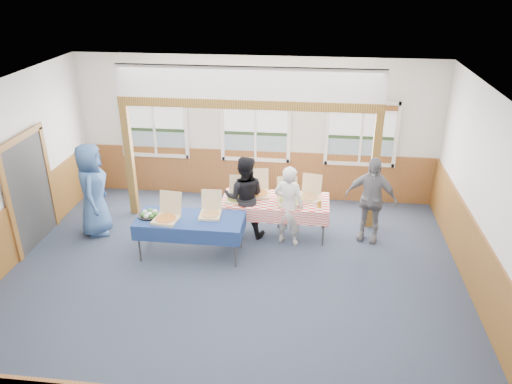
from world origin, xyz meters
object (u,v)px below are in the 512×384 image
Objects in this scene: woman_white at (289,206)px; man_blue at (93,190)px; woman_black at (244,197)px; person_grey at (371,199)px; table_right at (275,202)px; table_left at (190,221)px.

woman_white is 0.85× the size of man_blue.
woman_black is 2.42m from person_grey.
woman_white is at bearing -54.16° from table_right.
table_right is 1.29× the size of woman_black.
man_blue reaches higher than woman_white.
person_grey reaches higher than table_left.
man_blue reaches higher than table_left.
woman_white is 0.96× the size of woman_black.
table_left is at bearing -152.02° from table_right.
table_right is 1.82m from person_grey.
person_grey is (1.82, 0.03, 0.15)m from table_right.
man_blue is at bearing 3.52° from woman_black.
man_blue is (-2.95, -0.24, 0.11)m from woman_black.
table_right is at bearing -97.94° from man_blue.
table_left is 1.27× the size of woman_black.
man_blue reaches higher than person_grey.
person_grey is (3.29, 0.98, 0.15)m from table_left.
man_blue is at bearing -179.34° from table_right.
table_left and table_right have the same top height.
table_right is 1.26× the size of person_grey.
woman_black is (0.88, 0.85, 0.13)m from table_left.
woman_white is at bearing -150.36° from person_grey.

